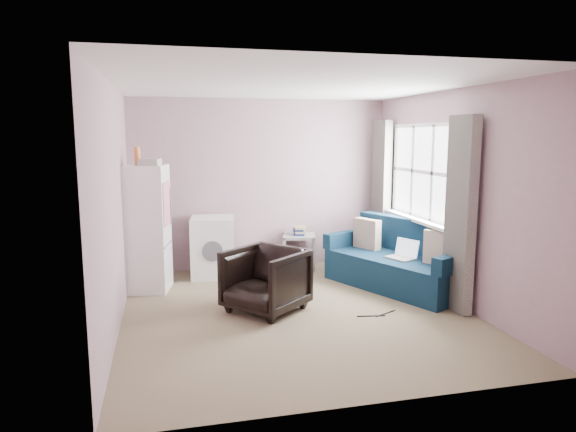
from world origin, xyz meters
The scene contains 8 objects.
room centered at (0.02, 0.01, 1.25)m, with size 3.84×4.24×2.54m.
armchair centered at (-0.33, 0.10, 0.40)m, with size 0.77×0.72×0.79m, color black.
fridge centered at (-1.65, 1.26, 0.82)m, with size 0.65×0.65×1.83m.
washing_machine centered at (-0.77, 1.71, 0.44)m, with size 0.66×0.66×0.84m.
side_table centered at (0.52, 1.83, 0.30)m, with size 0.57×0.57×0.64m.
sofa centered at (1.58, 0.62, 0.32)m, with size 1.61×2.13×0.87m.
window_dressing centered at (1.78, 0.70, 1.11)m, with size 0.17×2.62×2.18m.
floor_cables centered at (0.86, -0.34, 0.01)m, with size 0.49×0.15×0.01m.
Camera 1 is at (-1.39, -5.39, 1.96)m, focal length 32.00 mm.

